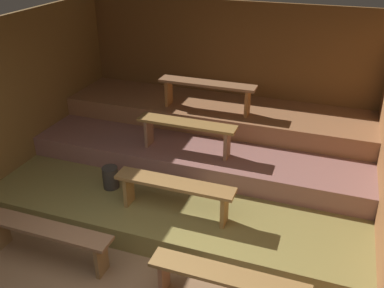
# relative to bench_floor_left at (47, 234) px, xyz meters

# --- Properties ---
(ground) EXTENTS (5.90, 5.38, 0.08)m
(ground) POSITION_rel_bench_floor_left_xyz_m (1.10, 1.56, -0.41)
(ground) COLOR #886547
(wall_back) EXTENTS (5.90, 0.06, 2.52)m
(wall_back) POSITION_rel_bench_floor_left_xyz_m (1.10, 3.88, 0.89)
(wall_back) COLOR brown
(wall_back) RESTS_ON ground
(wall_left) EXTENTS (0.06, 5.38, 2.52)m
(wall_left) POSITION_rel_bench_floor_left_xyz_m (-1.48, 1.56, 0.89)
(wall_left) COLOR brown
(wall_left) RESTS_ON ground
(platform_lower) EXTENTS (5.10, 3.44, 0.31)m
(platform_lower) POSITION_rel_bench_floor_left_xyz_m (1.10, 2.13, -0.22)
(platform_lower) COLOR olive
(platform_lower) RESTS_ON ground
(platform_middle) EXTENTS (5.10, 2.19, 0.31)m
(platform_middle) POSITION_rel_bench_floor_left_xyz_m (1.10, 2.75, 0.09)
(platform_middle) COLOR #875A53
(platform_middle) RESTS_ON platform_lower
(platform_upper) EXTENTS (5.10, 1.21, 0.31)m
(platform_upper) POSITION_rel_bench_floor_left_xyz_m (1.10, 3.24, 0.40)
(platform_upper) COLOR #8E5F3D
(platform_upper) RESTS_ON platform_middle
(bench_floor_left) EXTENTS (1.66, 0.28, 0.47)m
(bench_floor_left) POSITION_rel_bench_floor_left_xyz_m (0.00, 0.00, 0.00)
(bench_floor_left) COLOR #896042
(bench_floor_left) RESTS_ON ground
(bench_floor_right) EXTENTS (1.66, 0.28, 0.47)m
(bench_floor_right) POSITION_rel_bench_floor_left_xyz_m (2.20, 0.00, 0.00)
(bench_floor_right) COLOR olive
(bench_floor_right) RESTS_ON ground
(bench_lower_center) EXTENTS (1.54, 0.28, 0.47)m
(bench_lower_center) POSITION_rel_bench_floor_left_xyz_m (1.24, 0.97, 0.30)
(bench_lower_center) COLOR olive
(bench_lower_center) RESTS_ON platform_lower
(bench_middle_center) EXTENTS (1.47, 0.28, 0.47)m
(bench_middle_center) POSITION_rel_bench_floor_left_xyz_m (0.99, 2.07, 0.61)
(bench_middle_center) COLOR olive
(bench_middle_center) RESTS_ON platform_middle
(bench_upper_center) EXTENTS (1.57, 0.28, 0.47)m
(bench_upper_center) POSITION_rel_bench_floor_left_xyz_m (1.01, 2.97, 0.92)
(bench_upper_center) COLOR #8C5F3E
(bench_upper_center) RESTS_ON platform_upper
(pail_lower) EXTENTS (0.22, 0.22, 0.32)m
(pail_lower) POSITION_rel_bench_floor_left_xyz_m (0.16, 1.23, 0.09)
(pail_lower) COLOR #332D28
(pail_lower) RESTS_ON platform_lower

